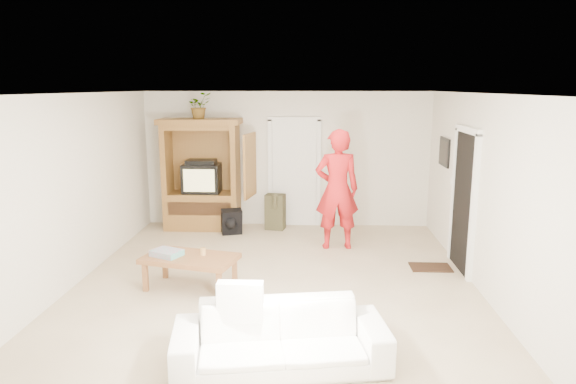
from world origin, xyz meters
name	(u,v)px	position (x,y,z in m)	size (l,w,h in m)	color
floor	(276,280)	(0.00, 0.00, 0.00)	(6.00, 6.00, 0.00)	tan
ceiling	(275,93)	(0.00, 0.00, 2.60)	(6.00, 6.00, 0.00)	white
wall_back	(287,159)	(0.00, 3.00, 1.30)	(5.50, 5.50, 0.00)	silver
wall_front	(248,265)	(0.00, -3.00, 1.30)	(5.50, 5.50, 0.00)	silver
wall_left	(78,188)	(-2.75, 0.00, 1.30)	(6.00, 6.00, 0.00)	silver
wall_right	(480,192)	(2.75, 0.00, 1.30)	(6.00, 6.00, 0.00)	silver
armoire	(203,182)	(-1.58, 2.66, 0.91)	(1.82, 1.14, 2.10)	brown
door_back	(294,174)	(0.15, 2.97, 1.02)	(0.85, 0.05, 2.04)	white
doorway_right	(464,202)	(2.73, 0.60, 1.02)	(0.05, 0.90, 2.04)	black
framed_picture	(444,152)	(2.73, 1.90, 1.60)	(0.03, 0.60, 0.48)	black
doormat	(431,267)	(2.30, 0.60, 0.01)	(0.60, 0.40, 0.02)	#382316
plant	(199,106)	(-1.60, 2.63, 2.34)	(0.43, 0.37, 0.48)	#4C7238
man	(337,189)	(0.91, 1.55, 1.01)	(0.73, 0.48, 2.01)	red
sofa	(280,338)	(0.21, -2.27, 0.30)	(2.06, 0.81, 0.60)	white
coffee_table	(190,260)	(-1.13, -0.36, 0.40)	(1.35, 0.94, 0.46)	brown
towel	(167,253)	(-1.44, -0.36, 0.50)	(0.38, 0.28, 0.08)	#CB4378
candle	(203,251)	(-0.96, -0.31, 0.51)	(0.08, 0.08, 0.10)	tan
backpack_black	(232,222)	(-0.98, 2.25, 0.23)	(0.37, 0.22, 0.45)	black
backpack_olive	(275,212)	(-0.20, 2.64, 0.34)	(0.36, 0.26, 0.68)	#47442B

